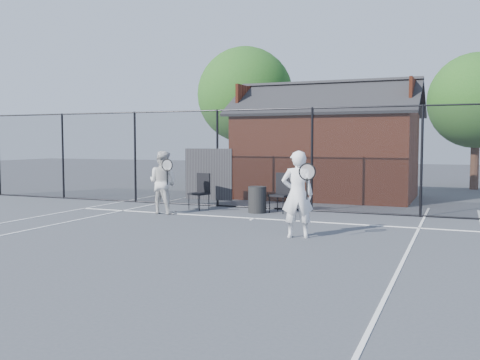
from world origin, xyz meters
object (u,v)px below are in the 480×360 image
at_px(player_back, 163,182).
at_px(chair_left, 199,192).
at_px(chair_right, 280,193).
at_px(player_front, 298,194).
at_px(waste_bin, 257,200).
at_px(clubhouse, 327,153).

relative_size(player_back, chair_left, 1.67).
relative_size(chair_left, chair_right, 0.96).
distance_m(player_front, chair_left, 5.23).
relative_size(player_front, waste_bin, 2.45).
distance_m(clubhouse, player_back, 6.90).
bearing_deg(player_front, player_back, 154.34).
distance_m(chair_left, waste_bin, 1.86).
relative_size(player_back, chair_right, 1.60).
xyz_separation_m(chair_left, chair_right, (2.45, 0.27, 0.02)).
bearing_deg(clubhouse, chair_right, -93.03).
xyz_separation_m(chair_left, waste_bin, (1.85, 0.00, -0.15)).
distance_m(chair_left, chair_right, 2.46).
xyz_separation_m(clubhouse, player_back, (-3.24, -6.04, -0.73)).
height_order(player_front, waste_bin, player_front).
bearing_deg(waste_bin, player_back, -154.54).
relative_size(player_front, chair_left, 1.74).
height_order(player_back, chair_left, player_back).
height_order(clubhouse, chair_left, clubhouse).
height_order(player_front, player_back, player_front).
xyz_separation_m(clubhouse, chair_right, (-0.25, -4.63, -1.06)).
distance_m(chair_right, waste_bin, 0.68).
bearing_deg(player_front, chair_left, 140.27).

